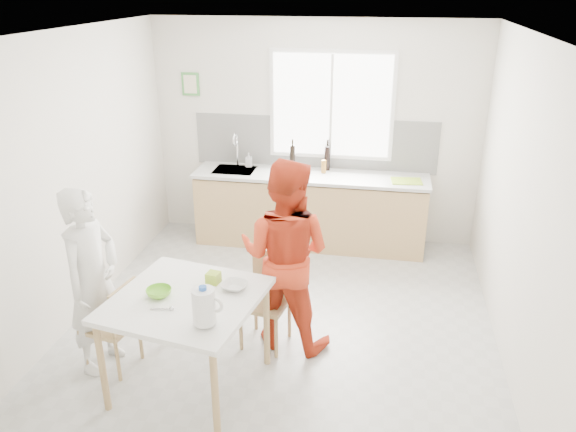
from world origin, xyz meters
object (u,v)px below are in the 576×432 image
(person_white, at_px, (93,281))
(bowl_white, at_px, (234,286))
(milk_jug, at_px, (204,306))
(chair_far, at_px, (268,295))
(bowl_green, at_px, (159,292))
(chair_left, at_px, (116,322))
(wine_bottle_a, at_px, (293,158))
(person_red, at_px, (285,255))
(dining_table, at_px, (186,307))
(wine_bottle_b, at_px, (327,158))

(person_white, height_order, bowl_white, person_white)
(person_white, height_order, milk_jug, person_white)
(chair_far, xyz_separation_m, bowl_green, (-0.69, -0.76, 0.39))
(chair_left, distance_m, person_white, 0.40)
(milk_jug, relative_size, wine_bottle_a, 0.91)
(chair_left, relative_size, chair_far, 0.95)
(person_white, relative_size, milk_jug, 5.56)
(milk_jug, bearing_deg, person_red, 81.17)
(dining_table, bearing_deg, bowl_white, 29.83)
(person_white, relative_size, wine_bottle_a, 5.04)
(chair_far, xyz_separation_m, person_white, (-1.34, -0.59, 0.34))
(person_red, distance_m, wine_bottle_b, 2.31)
(dining_table, distance_m, wine_bottle_a, 2.99)
(bowl_white, height_order, wine_bottle_b, wine_bottle_b)
(dining_table, xyz_separation_m, person_red, (0.64, 0.76, 0.13))
(dining_table, xyz_separation_m, chair_far, (0.49, 0.74, -0.27))
(chair_far, distance_m, wine_bottle_b, 2.40)
(person_red, relative_size, bowl_green, 8.92)
(bowl_white, bearing_deg, dining_table, -150.17)
(chair_left, height_order, bowl_white, bowl_white)
(bowl_white, distance_m, milk_jug, 0.55)
(chair_left, relative_size, wine_bottle_a, 2.54)
(bowl_green, bearing_deg, milk_jug, -33.59)
(bowl_white, bearing_deg, wine_bottle_b, 81.93)
(person_white, bearing_deg, milk_jug, -103.22)
(chair_left, xyz_separation_m, person_white, (-0.17, 0.03, 0.36))
(wine_bottle_a, height_order, wine_bottle_b, wine_bottle_a)
(chair_far, bearing_deg, wine_bottle_b, 93.60)
(milk_jug, bearing_deg, bowl_white, 92.64)
(person_red, bearing_deg, person_white, 32.19)
(chair_far, height_order, bowl_green, bowl_green)
(person_red, bearing_deg, wine_bottle_a, -71.89)
(chair_left, bearing_deg, bowl_green, 84.15)
(chair_far, distance_m, bowl_white, 0.69)
(chair_far, height_order, person_red, person_red)
(dining_table, xyz_separation_m, bowl_green, (-0.21, -0.01, 0.12))
(chair_far, bearing_deg, milk_jug, -91.34)
(wine_bottle_a, bearing_deg, dining_table, -96.36)
(milk_jug, bearing_deg, wine_bottle_b, 92.02)
(milk_jug, height_order, wine_bottle_a, wine_bottle_a)
(person_white, bearing_deg, wine_bottle_b, -18.80)
(person_red, bearing_deg, dining_table, 59.74)
(wine_bottle_a, bearing_deg, chair_far, -85.95)
(person_red, distance_m, bowl_white, 0.64)
(bowl_green, bearing_deg, bowl_white, 20.99)
(dining_table, xyz_separation_m, wine_bottle_a, (0.33, 2.95, 0.33))
(chair_left, height_order, person_red, person_red)
(wine_bottle_a, relative_size, wine_bottle_b, 1.07)
(bowl_green, bearing_deg, chair_left, 164.18)
(chair_far, bearing_deg, wine_bottle_a, 104.03)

